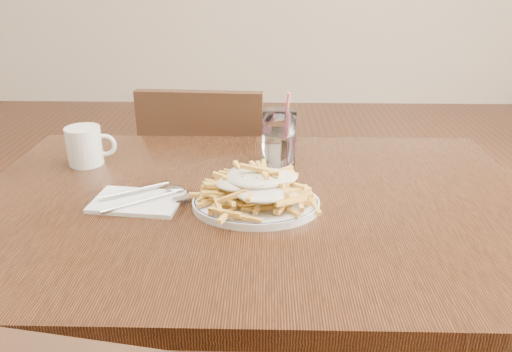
{
  "coord_description": "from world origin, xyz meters",
  "views": [
    {
      "loc": [
        0.02,
        -0.94,
        1.22
      ],
      "look_at": [
        0.0,
        -0.04,
        0.82
      ],
      "focal_mm": 35.0,
      "sensor_mm": 36.0,
      "label": 1
    }
  ],
  "objects_px": {
    "table": "(255,232)",
    "chair_far": "(208,188)",
    "water_glass": "(279,141)",
    "loaded_fries": "(256,183)",
    "coffee_mug": "(86,146)",
    "fries_plate": "(256,203)"
  },
  "relations": [
    {
      "from": "loaded_fries",
      "to": "water_glass",
      "type": "distance_m",
      "value": 0.24
    },
    {
      "from": "chair_far",
      "to": "loaded_fries",
      "type": "distance_m",
      "value": 0.76
    },
    {
      "from": "water_glass",
      "to": "chair_far",
      "type": "bearing_deg",
      "value": 118.56
    },
    {
      "from": "table",
      "to": "fries_plate",
      "type": "xyz_separation_m",
      "value": [
        0.0,
        -0.04,
        0.09
      ]
    },
    {
      "from": "chair_far",
      "to": "loaded_fries",
      "type": "height_order",
      "value": "chair_far"
    },
    {
      "from": "chair_far",
      "to": "water_glass",
      "type": "bearing_deg",
      "value": -61.44
    },
    {
      "from": "table",
      "to": "chair_far",
      "type": "distance_m",
      "value": 0.68
    },
    {
      "from": "table",
      "to": "loaded_fries",
      "type": "distance_m",
      "value": 0.14
    },
    {
      "from": "chair_far",
      "to": "coffee_mug",
      "type": "height_order",
      "value": "chair_far"
    },
    {
      "from": "table",
      "to": "water_glass",
      "type": "distance_m",
      "value": 0.25
    },
    {
      "from": "loaded_fries",
      "to": "coffee_mug",
      "type": "bearing_deg",
      "value": 151.75
    },
    {
      "from": "water_glass",
      "to": "fries_plate",
      "type": "bearing_deg",
      "value": -101.91
    },
    {
      "from": "water_glass",
      "to": "coffee_mug",
      "type": "xyz_separation_m",
      "value": [
        -0.47,
        -0.01,
        -0.01
      ]
    },
    {
      "from": "table",
      "to": "chair_far",
      "type": "bearing_deg",
      "value": 105.9
    },
    {
      "from": "loaded_fries",
      "to": "coffee_mug",
      "type": "xyz_separation_m",
      "value": [
        -0.42,
        0.23,
        -0.01
      ]
    },
    {
      "from": "water_glass",
      "to": "table",
      "type": "bearing_deg",
      "value": -104.89
    },
    {
      "from": "fries_plate",
      "to": "water_glass",
      "type": "xyz_separation_m",
      "value": [
        0.05,
        0.24,
        0.05
      ]
    },
    {
      "from": "table",
      "to": "chair_far",
      "type": "relative_size",
      "value": 1.42
    },
    {
      "from": "fries_plate",
      "to": "water_glass",
      "type": "bearing_deg",
      "value": 78.09
    },
    {
      "from": "fries_plate",
      "to": "loaded_fries",
      "type": "relative_size",
      "value": 1.1
    },
    {
      "from": "coffee_mug",
      "to": "fries_plate",
      "type": "bearing_deg",
      "value": -28.25
    },
    {
      "from": "table",
      "to": "chair_far",
      "type": "xyz_separation_m",
      "value": [
        -0.18,
        0.63,
        -0.19
      ]
    }
  ]
}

